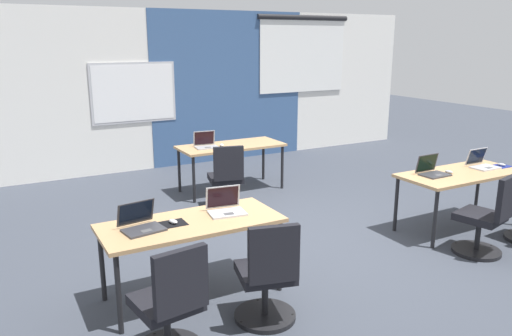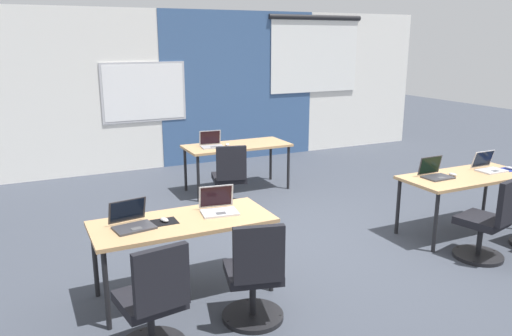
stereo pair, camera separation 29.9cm
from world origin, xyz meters
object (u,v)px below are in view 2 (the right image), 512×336
at_px(mouse_near_right_end, 509,168).
at_px(mouse_near_left_end, 164,220).
at_px(desk_far_center, 237,148).
at_px(chair_near_right_inner, 488,226).
at_px(laptop_near_right_inner, 435,173).
at_px(laptop_near_right_end, 488,166).
at_px(desk_near_left, 183,226).
at_px(chair_near_left_inner, 254,281).
at_px(laptop_near_left_end, 132,221).
at_px(chair_far_left, 230,182).
at_px(mouse_near_right_inner, 453,174).
at_px(laptop_far_left, 212,144).
at_px(chair_near_left_end, 154,309).
at_px(laptop_near_left_inner, 218,207).
at_px(desk_near_right, 466,180).
at_px(mouse_far_left, 227,145).

bearing_deg(mouse_near_right_end, mouse_near_left_end, 179.22).
relative_size(desk_far_center, chair_near_right_inner, 1.74).
xyz_separation_m(laptop_near_right_inner, laptop_near_right_end, (0.82, -0.05, -0.00)).
xyz_separation_m(desk_near_left, chair_near_left_inner, (0.36, -0.72, -0.28)).
bearing_deg(laptop_near_right_inner, laptop_near_left_end, 179.93).
distance_m(mouse_near_left_end, chair_far_left, 2.52).
bearing_deg(chair_near_right_inner, mouse_near_right_inner, -120.73).
xyz_separation_m(mouse_near_right_inner, laptop_far_left, (-1.99, 2.77, 0.03)).
relative_size(desk_far_center, mouse_near_right_end, 14.37).
distance_m(mouse_near_left_end, chair_near_left_end, 0.95).
bearing_deg(laptop_near_left_end, mouse_near_right_inner, -8.61).
height_order(desk_near_left, mouse_near_right_end, mouse_near_right_end).
xyz_separation_m(laptop_near_left_inner, chair_far_left, (0.93, 1.97, -0.39)).
height_order(mouse_near_right_end, chair_near_left_end, chair_near_left_end).
bearing_deg(mouse_near_right_inner, laptop_near_left_end, -179.70).
height_order(desk_far_center, laptop_far_left, laptop_far_left).
bearing_deg(chair_near_left_end, laptop_near_right_inner, -174.21).
bearing_deg(desk_near_right, mouse_near_left_end, 179.68).
xyz_separation_m(mouse_near_right_inner, chair_near_right_inner, (-0.22, -0.73, -0.36)).
height_order(chair_near_right_inner, chair_near_left_inner, same).
height_order(laptop_near_right_inner, mouse_far_left, laptop_near_right_inner).
xyz_separation_m(desk_near_right, mouse_far_left, (-1.91, 2.79, 0.08)).
height_order(laptop_near_right_inner, chair_near_left_inner, laptop_near_right_inner).
bearing_deg(mouse_near_right_inner, desk_far_center, 119.82).
distance_m(desk_near_left, chair_near_left_end, 0.97).
distance_m(laptop_near_right_inner, chair_far_left, 2.67).
xyz_separation_m(desk_near_left, laptop_near_left_inner, (0.37, 0.07, 0.11)).
bearing_deg(desk_far_center, desk_near_right, -57.99).
xyz_separation_m(mouse_near_right_end, laptop_near_left_end, (-4.63, 0.07, 0.03)).
distance_m(laptop_near_left_end, chair_near_left_inner, 1.17).
xyz_separation_m(desk_far_center, mouse_far_left, (-0.16, -0.01, 0.08)).
relative_size(laptop_near_right_inner, mouse_near_right_end, 3.01).
distance_m(mouse_near_right_inner, laptop_near_left_inner, 2.96).
bearing_deg(laptop_near_left_inner, laptop_far_left, 78.60).
bearing_deg(desk_near_right, laptop_near_left_end, 179.62).
xyz_separation_m(chair_near_left_end, chair_near_left_inner, (0.85, 0.07, 0.00)).
relative_size(laptop_near_right_end, chair_near_left_inner, 0.36).
bearing_deg(desk_near_left, desk_near_right, 0.00).
relative_size(laptop_near_left_inner, laptop_far_left, 1.03).
distance_m(desk_near_left, chair_near_right_inner, 3.19).
relative_size(laptop_near_left_inner, mouse_far_left, 3.28).
relative_size(desk_near_left, desk_near_right, 1.00).
height_order(laptop_near_right_inner, laptop_near_left_inner, same).
distance_m(desk_near_left, laptop_near_left_end, 0.46).
relative_size(laptop_near_right_end, laptop_near_left_inner, 0.91).
bearing_deg(desk_near_right, laptop_far_left, 127.49).
xyz_separation_m(desk_near_right, laptop_far_left, (-2.16, 2.81, 0.11)).
bearing_deg(laptop_near_right_inner, laptop_far_left, 121.61).
bearing_deg(desk_far_center, chair_near_left_inner, -111.47).
height_order(mouse_near_right_inner, mouse_far_left, same).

